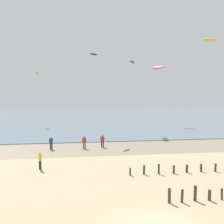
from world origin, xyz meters
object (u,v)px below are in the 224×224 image
at_px(kite_aloft_0, 210,40).
at_px(kite_aloft_2, 158,67).
at_px(kite_aloft_6, 132,62).
at_px(person_nearest_camera, 40,160).
at_px(kite_aloft_5, 37,73).
at_px(person_right_flank, 51,142).
at_px(kite_aloft_3, 94,54).
at_px(person_left_flank, 102,140).
at_px(person_trailing_behind, 84,142).

distance_m(kite_aloft_0, kite_aloft_2, 11.82).
height_order(kite_aloft_2, kite_aloft_6, kite_aloft_6).
bearing_deg(person_nearest_camera, kite_aloft_5, 99.27).
bearing_deg(person_right_flank, kite_aloft_0, 28.62).
height_order(kite_aloft_3, kite_aloft_6, kite_aloft_3).
relative_size(person_left_flank, kite_aloft_6, 0.52).
bearing_deg(person_nearest_camera, kite_aloft_0, 39.18).
relative_size(person_nearest_camera, kite_aloft_5, 0.82).
height_order(kite_aloft_0, kite_aloft_3, kite_aloft_0).
bearing_deg(person_nearest_camera, kite_aloft_3, 68.61).
xyz_separation_m(kite_aloft_3, kite_aloft_6, (7.36, 5.64, -0.43)).
xyz_separation_m(kite_aloft_2, kite_aloft_5, (-26.93, 2.12, -1.29)).
bearing_deg(kite_aloft_3, kite_aloft_0, 150.61).
height_order(kite_aloft_3, kite_aloft_5, kite_aloft_3).
relative_size(person_nearest_camera, kite_aloft_3, 0.93).
bearing_deg(person_trailing_behind, kite_aloft_2, 52.91).
height_order(person_left_flank, kite_aloft_0, kite_aloft_0).
relative_size(person_nearest_camera, person_right_flank, 1.00).
height_order(person_left_flank, kite_aloft_3, kite_aloft_3).
xyz_separation_m(kite_aloft_3, kite_aloft_5, (-11.52, 17.17, -1.81)).
bearing_deg(kite_aloft_3, person_trailing_behind, 27.15).
xyz_separation_m(person_nearest_camera, kite_aloft_0, (30.41, 24.78, 16.91)).
height_order(person_left_flank, kite_aloft_5, kite_aloft_5).
bearing_deg(person_trailing_behind, kite_aloft_5, 111.43).
bearing_deg(kite_aloft_3, person_left_flank, 45.47).
xyz_separation_m(kite_aloft_2, kite_aloft_3, (-15.42, -15.05, 0.52)).
distance_m(kite_aloft_3, kite_aloft_5, 20.76).
bearing_deg(person_left_flank, kite_aloft_5, 116.68).
distance_m(person_nearest_camera, kite_aloft_0, 42.71).
bearing_deg(person_left_flank, kite_aloft_2, 56.30).
distance_m(person_left_flank, kite_aloft_5, 29.10).
bearing_deg(kite_aloft_2, person_left_flank, -67.25).
bearing_deg(person_trailing_behind, kite_aloft_6, 55.56).
bearing_deg(person_nearest_camera, kite_aloft_6, 57.66).
relative_size(person_trailing_behind, kite_aloft_2, 0.49).
xyz_separation_m(person_trailing_behind, kite_aloft_5, (-9.75, 24.85, 10.52)).
bearing_deg(kite_aloft_0, kite_aloft_3, -168.40).
bearing_deg(person_left_flank, person_nearest_camera, -128.29).
xyz_separation_m(person_right_flank, kite_aloft_5, (-5.50, 24.61, 10.52)).
xyz_separation_m(person_nearest_camera, kite_aloft_5, (-5.36, 32.88, 10.52)).
distance_m(person_nearest_camera, person_right_flank, 8.27).
xyz_separation_m(person_left_flank, person_trailing_behind, (-2.43, -0.61, 0.00)).
bearing_deg(kite_aloft_6, person_nearest_camera, 162.13).
bearing_deg(kite_aloft_6, kite_aloft_0, -64.02).
xyz_separation_m(person_trailing_behind, kite_aloft_2, (17.18, 22.73, 11.81)).
distance_m(person_nearest_camera, kite_aloft_5, 34.93).
height_order(person_nearest_camera, person_trailing_behind, same).
bearing_deg(kite_aloft_5, kite_aloft_2, 91.57).
relative_size(kite_aloft_0, kite_aloft_5, 1.71).
distance_m(kite_aloft_3, kite_aloft_6, 9.28).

